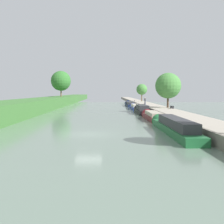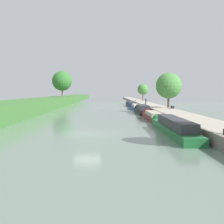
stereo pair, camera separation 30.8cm
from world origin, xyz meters
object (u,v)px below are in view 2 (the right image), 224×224
Objects in this scene: narrowboat_navy at (131,104)px; person_walking at (146,101)px; narrowboat_maroon at (152,116)px; park_bench at (172,107)px; narrowboat_green at (172,126)px; mooring_bollard_far at (136,101)px; narrowboat_blue at (136,107)px; narrowboat_black at (142,110)px; mooring_bollard_near at (224,132)px.

person_walking is (2.50, -13.72, 1.38)m from narrowboat_navy.
narrowboat_navy is 14.01m from person_walking.
park_bench is (5.08, 9.06, 0.88)m from narrowboat_maroon.
narrowboat_green is 57.34m from mooring_bollard_far.
narrowboat_green is 1.40× the size of narrowboat_maroon.
narrowboat_blue is 23.12× the size of mooring_bollard_far.
mooring_bollard_far is at bearing 86.65° from narrowboat_black.
person_walking is 15.34m from park_bench.
narrowboat_navy is 59.06m from mooring_bollard_near.
narrowboat_navy reaches higher than narrowboat_blue.
park_bench reaches higher than narrowboat_blue.
person_walking reaches higher than narrowboat_black.
narrowboat_black reaches higher than mooring_bollard_near.
park_bench reaches higher than narrowboat_maroon.
narrowboat_green is at bearing -91.83° from mooring_bollard_far.
narrowboat_black reaches higher than narrowboat_green.
narrowboat_black is (-0.09, 24.60, 0.01)m from narrowboat_green.
narrowboat_maroon is at bearing -89.04° from narrowboat_black.
mooring_bollard_far is at bearing 91.55° from person_walking.
narrowboat_navy is at bearing 100.46° from park_bench.
narrowboat_blue is at bearing -163.32° from person_walking.
person_walking is 1.11× the size of park_bench.
narrowboat_green is 24.60m from narrowboat_black.
mooring_bollard_near is (1.72, -21.17, 0.75)m from narrowboat_maroon.
mooring_bollard_far reaches higher than narrowboat_navy.
narrowboat_blue is 20.65m from mooring_bollard_far.
mooring_bollard_far is at bearing 84.72° from narrowboat_blue.
narrowboat_blue is 2.90m from person_walking.
mooring_bollard_near is (1.90, -44.57, 0.75)m from narrowboat_blue.
person_walking is 3.69× the size of mooring_bollard_near.
park_bench is (3.36, -34.90, 0.12)m from mooring_bollard_far.
park_bench is at bearing 83.67° from mooring_bollard_near.
narrowboat_maroon is at bearing 94.65° from mooring_bollard_near.
person_walking reaches higher than mooring_bollard_near.
narrowboat_navy is at bearing 91.90° from mooring_bollard_near.
narrowboat_maroon is 23.41m from narrowboat_blue.
narrowboat_green is 51.20m from narrowboat_navy.
narrowboat_maroon is 7.23× the size of park_bench.
person_walking reaches higher than mooring_bollard_far.
person_walking is (2.44, 0.73, 1.40)m from narrowboat_blue.
narrowboat_maroon is 1.04× the size of narrowboat_blue.
narrowboat_black reaches higher than narrowboat_blue.
narrowboat_maroon is 24.10× the size of mooring_bollard_near.
narrowboat_green is at bearing -90.44° from narrowboat_maroon.
person_walking reaches higher than park_bench.
narrowboat_black reaches higher than narrowboat_maroon.
person_walking reaches higher than narrowboat_navy.
narrowboat_black is 32.77m from mooring_bollard_far.
narrowboat_maroon is at bearing -89.64° from narrowboat_navy.
park_bench reaches higher than narrowboat_navy.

